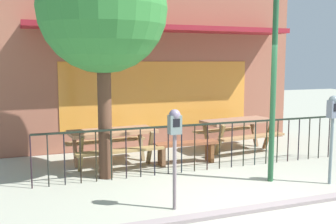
{
  "coord_description": "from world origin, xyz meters",
  "views": [
    {
      "loc": [
        -3.43,
        -5.32,
        2.22
      ],
      "look_at": [
        -0.56,
        2.27,
        1.18
      ],
      "focal_mm": 42.87,
      "sensor_mm": 36.0,
      "label": 1
    }
  ],
  "objects_px": {
    "parking_meter_far": "(333,116)",
    "street_tree": "(103,9)",
    "picnic_table_left": "(113,138)",
    "parking_meter_near": "(175,133)",
    "patio_bench": "(186,148)",
    "street_lamp": "(275,36)",
    "picnic_table_right": "(238,126)"
  },
  "relations": [
    {
      "from": "parking_meter_far",
      "to": "street_lamp",
      "type": "relative_size",
      "value": 0.39
    },
    {
      "from": "picnic_table_left",
      "to": "street_tree",
      "type": "relative_size",
      "value": 0.43
    },
    {
      "from": "street_tree",
      "to": "street_lamp",
      "type": "xyz_separation_m",
      "value": [
        2.81,
        -1.29,
        -0.49
      ]
    },
    {
      "from": "parking_meter_near",
      "to": "patio_bench",
      "type": "bearing_deg",
      "value": 63.07
    },
    {
      "from": "picnic_table_left",
      "to": "parking_meter_far",
      "type": "distance_m",
      "value": 4.34
    },
    {
      "from": "patio_bench",
      "to": "street_lamp",
      "type": "height_order",
      "value": "street_lamp"
    },
    {
      "from": "parking_meter_near",
      "to": "street_tree",
      "type": "xyz_separation_m",
      "value": [
        -0.62,
        1.99,
        1.97
      ]
    },
    {
      "from": "picnic_table_left",
      "to": "parking_meter_near",
      "type": "height_order",
      "value": "parking_meter_near"
    },
    {
      "from": "picnic_table_right",
      "to": "street_tree",
      "type": "relative_size",
      "value": 0.45
    },
    {
      "from": "parking_meter_near",
      "to": "parking_meter_far",
      "type": "bearing_deg",
      "value": 3.23
    },
    {
      "from": "picnic_table_right",
      "to": "parking_meter_near",
      "type": "relative_size",
      "value": 1.29
    },
    {
      "from": "patio_bench",
      "to": "parking_meter_far",
      "type": "relative_size",
      "value": 0.88
    },
    {
      "from": "patio_bench",
      "to": "street_tree",
      "type": "distance_m",
      "value": 3.37
    },
    {
      "from": "patio_bench",
      "to": "street_lamp",
      "type": "xyz_separation_m",
      "value": [
        0.97,
        -1.71,
        2.3
      ]
    },
    {
      "from": "picnic_table_left",
      "to": "parking_meter_near",
      "type": "distance_m",
      "value": 2.87
    },
    {
      "from": "parking_meter_far",
      "to": "street_lamp",
      "type": "distance_m",
      "value": 1.75
    },
    {
      "from": "parking_meter_near",
      "to": "street_tree",
      "type": "distance_m",
      "value": 2.87
    },
    {
      "from": "picnic_table_left",
      "to": "street_tree",
      "type": "xyz_separation_m",
      "value": [
        -0.32,
        -0.81,
        2.53
      ]
    },
    {
      "from": "picnic_table_left",
      "to": "patio_bench",
      "type": "height_order",
      "value": "picnic_table_left"
    },
    {
      "from": "parking_meter_near",
      "to": "parking_meter_far",
      "type": "height_order",
      "value": "parking_meter_far"
    },
    {
      "from": "parking_meter_far",
      "to": "street_tree",
      "type": "xyz_separation_m",
      "value": [
        -3.72,
        1.81,
        1.9
      ]
    },
    {
      "from": "picnic_table_left",
      "to": "parking_meter_far",
      "type": "xyz_separation_m",
      "value": [
        3.39,
        -2.62,
        0.63
      ]
    },
    {
      "from": "street_lamp",
      "to": "picnic_table_left",
      "type": "bearing_deg",
      "value": 139.99
    },
    {
      "from": "picnic_table_left",
      "to": "parking_meter_far",
      "type": "bearing_deg",
      "value": -37.67
    },
    {
      "from": "picnic_table_left",
      "to": "parking_meter_far",
      "type": "relative_size",
      "value": 1.17
    },
    {
      "from": "patio_bench",
      "to": "parking_meter_near",
      "type": "height_order",
      "value": "parking_meter_near"
    },
    {
      "from": "parking_meter_near",
      "to": "street_lamp",
      "type": "relative_size",
      "value": 0.37
    },
    {
      "from": "patio_bench",
      "to": "street_lamp",
      "type": "relative_size",
      "value": 0.35
    },
    {
      "from": "patio_bench",
      "to": "parking_meter_near",
      "type": "distance_m",
      "value": 2.83
    },
    {
      "from": "street_tree",
      "to": "patio_bench",
      "type": "bearing_deg",
      "value": 12.96
    },
    {
      "from": "picnic_table_right",
      "to": "parking_meter_far",
      "type": "relative_size",
      "value": 1.22
    },
    {
      "from": "parking_meter_far",
      "to": "street_lamp",
      "type": "xyz_separation_m",
      "value": [
        -0.9,
        0.53,
        1.41
      ]
    }
  ]
}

